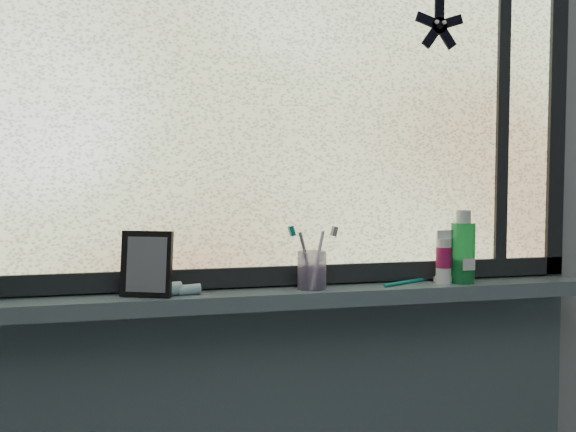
% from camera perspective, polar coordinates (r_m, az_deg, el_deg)
% --- Properties ---
extents(wall_back, '(3.00, 0.01, 2.50)m').
position_cam_1_polar(wall_back, '(1.71, 0.52, 1.54)').
color(wall_back, '#9EA3A8').
rests_on(wall_back, ground).
extents(windowsill, '(1.62, 0.14, 0.04)m').
position_cam_1_polar(windowsill, '(1.67, 1.16, -7.17)').
color(windowsill, slate).
rests_on(windowsill, wall_back).
extents(window_pane, '(1.50, 0.01, 1.00)m').
position_cam_1_polar(window_pane, '(1.70, 0.72, 10.98)').
color(window_pane, silver).
rests_on(window_pane, wall_back).
extents(frame_bottom, '(1.60, 0.03, 0.05)m').
position_cam_1_polar(frame_bottom, '(1.70, 0.74, -5.23)').
color(frame_bottom, black).
rests_on(frame_bottom, windowsill).
extents(frame_right, '(0.05, 0.03, 1.10)m').
position_cam_1_polar(frame_right, '(2.04, 22.67, 9.48)').
color(frame_right, black).
rests_on(frame_right, wall_back).
extents(frame_mullion, '(0.03, 0.03, 1.00)m').
position_cam_1_polar(frame_mullion, '(1.94, 18.45, 9.89)').
color(frame_mullion, black).
rests_on(frame_mullion, wall_back).
extents(starfish_sticker, '(0.15, 0.02, 0.15)m').
position_cam_1_polar(starfish_sticker, '(1.87, 13.29, 16.16)').
color(starfish_sticker, black).
rests_on(starfish_sticker, window_pane).
extents(vanity_mirror, '(0.14, 0.11, 0.16)m').
position_cam_1_polar(vanity_mirror, '(1.58, -12.47, -4.18)').
color(vanity_mirror, black).
rests_on(vanity_mirror, windowsill).
extents(toothpaste_tube, '(0.19, 0.09, 0.03)m').
position_cam_1_polar(toothpaste_tube, '(1.59, -9.81, -6.39)').
color(toothpaste_tube, white).
rests_on(toothpaste_tube, windowsill).
extents(toothbrush_cup, '(0.08, 0.08, 0.10)m').
position_cam_1_polar(toothbrush_cup, '(1.66, 2.14, -4.82)').
color(toothbrush_cup, '#AE99CB').
rests_on(toothbrush_cup, windowsill).
extents(toothbrush_lying, '(0.21, 0.12, 0.01)m').
position_cam_1_polar(toothbrush_lying, '(1.77, 10.48, -5.71)').
color(toothbrush_lying, '#0E8078').
rests_on(toothbrush_lying, windowsill).
extents(mouthwash_bottle, '(0.08, 0.08, 0.16)m').
position_cam_1_polar(mouthwash_bottle, '(1.81, 15.28, -2.64)').
color(mouthwash_bottle, green).
rests_on(mouthwash_bottle, windowsill).
extents(cream_tube, '(0.04, 0.04, 0.10)m').
position_cam_1_polar(cream_tube, '(1.79, 13.68, -3.39)').
color(cream_tube, silver).
rests_on(cream_tube, windowsill).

